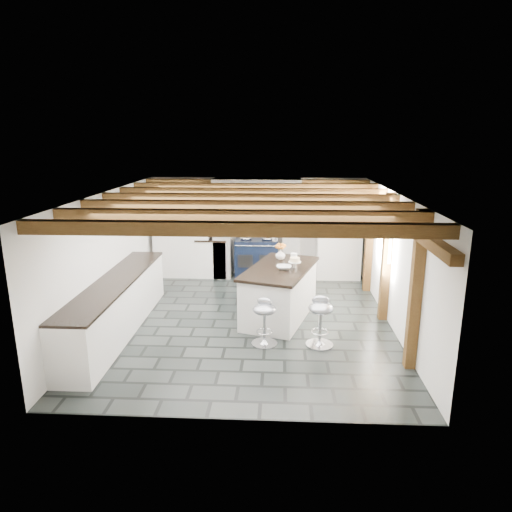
# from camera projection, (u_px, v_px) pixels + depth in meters

# --- Properties ---
(ground) EXTENTS (6.00, 6.00, 0.00)m
(ground) POSITION_uv_depth(u_px,v_px,m) (249.00, 320.00, 8.27)
(ground) COLOR black
(ground) RESTS_ON ground
(room_shell) EXTENTS (6.00, 6.03, 6.00)m
(room_shell) POSITION_uv_depth(u_px,v_px,m) (224.00, 245.00, 9.39)
(room_shell) COLOR white
(room_shell) RESTS_ON ground
(range_cooker) EXTENTS (1.00, 0.63, 0.99)m
(range_cooker) POSITION_uv_depth(u_px,v_px,m) (257.00, 257.00, 10.73)
(range_cooker) COLOR black
(range_cooker) RESTS_ON ground
(kitchen_island) EXTENTS (1.53, 2.14, 1.27)m
(kitchen_island) POSITION_uv_depth(u_px,v_px,m) (280.00, 292.00, 8.31)
(kitchen_island) COLOR white
(kitchen_island) RESTS_ON ground
(bar_stool_near) EXTENTS (0.44, 0.44, 0.81)m
(bar_stool_near) POSITION_uv_depth(u_px,v_px,m) (320.00, 316.00, 7.15)
(bar_stool_near) COLOR silver
(bar_stool_near) RESTS_ON ground
(bar_stool_far) EXTENTS (0.50, 0.50, 0.77)m
(bar_stool_far) POSITION_uv_depth(u_px,v_px,m) (265.00, 317.00, 7.19)
(bar_stool_far) COLOR silver
(bar_stool_far) RESTS_ON ground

